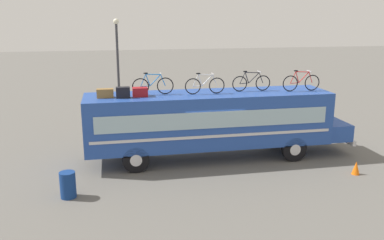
{
  "coord_description": "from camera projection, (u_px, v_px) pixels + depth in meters",
  "views": [
    {
      "loc": [
        -4.17,
        -17.11,
        6.29
      ],
      "look_at": [
        -0.75,
        0.0,
        1.82
      ],
      "focal_mm": 38.61,
      "sensor_mm": 36.0,
      "label": 1
    }
  ],
  "objects": [
    {
      "name": "rooftop_bicycle_2",
      "position": [
        205.0,
        85.0,
        17.62
      ],
      "size": [
        1.74,
        0.44,
        0.92
      ],
      "color": "black",
      "rests_on": "bus"
    },
    {
      "name": "rooftop_bicycle_3",
      "position": [
        251.0,
        83.0,
        18.29
      ],
      "size": [
        1.77,
        0.44,
        0.91
      ],
      "color": "black",
      "rests_on": "bus"
    },
    {
      "name": "luggage_bag_2",
      "position": [
        123.0,
        92.0,
        16.83
      ],
      "size": [
        0.56,
        0.33,
        0.44
      ],
      "primitive_type": "cube",
      "color": "black",
      "rests_on": "bus"
    },
    {
      "name": "street_lamp",
      "position": [
        118.0,
        65.0,
        23.13
      ],
      "size": [
        0.31,
        0.31,
        6.09
      ],
      "color": "#38383D",
      "rests_on": "ground"
    },
    {
      "name": "luggage_bag_1",
      "position": [
        105.0,
        93.0,
        16.86
      ],
      "size": [
        0.68,
        0.33,
        0.37
      ],
      "primitive_type": "cube",
      "color": "olive",
      "rests_on": "bus"
    },
    {
      "name": "bus",
      "position": [
        213.0,
        120.0,
        18.2
      ],
      "size": [
        11.93,
        2.46,
        2.99
      ],
      "color": "#23479E",
      "rests_on": "ground"
    },
    {
      "name": "rooftop_bicycle_4",
      "position": [
        301.0,
        82.0,
        18.3
      ],
      "size": [
        1.75,
        0.44,
        0.94
      ],
      "color": "black",
      "rests_on": "bus"
    },
    {
      "name": "ground_plane",
      "position": [
        208.0,
        158.0,
        18.61
      ],
      "size": [
        120.0,
        120.0,
        0.0
      ],
      "primitive_type": "plane",
      "color": "#605E59"
    },
    {
      "name": "trash_bin",
      "position": [
        68.0,
        185.0,
        14.52
      ],
      "size": [
        0.56,
        0.56,
        0.95
      ],
      "primitive_type": "cylinder",
      "color": "navy",
      "rests_on": "ground"
    },
    {
      "name": "luggage_bag_3",
      "position": [
        140.0,
        92.0,
        17.12
      ],
      "size": [
        0.61,
        0.47,
        0.37
      ],
      "primitive_type": "cube",
      "color": "maroon",
      "rests_on": "bus"
    },
    {
      "name": "traffic_cone",
      "position": [
        356.0,
        168.0,
        16.68
      ],
      "size": [
        0.32,
        0.32,
        0.55
      ],
      "primitive_type": "cone",
      "color": "orange",
      "rests_on": "ground"
    },
    {
      "name": "rooftop_bicycle_1",
      "position": [
        153.0,
        85.0,
        17.47
      ],
      "size": [
        1.77,
        0.44,
        0.95
      ],
      "color": "black",
      "rests_on": "bus"
    }
  ]
}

